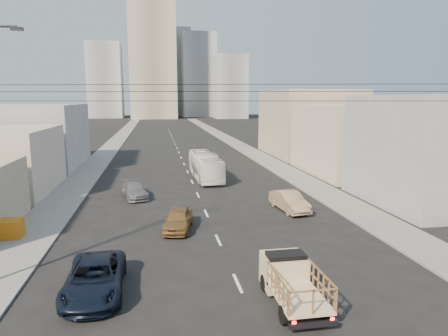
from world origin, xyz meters
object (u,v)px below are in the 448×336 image
object	(u,v)px
flatbed_pickup	(292,278)
city_bus	(205,166)
sedan_grey	(135,190)
crate_stack	(7,229)
navy_pickup	(95,278)
sedan_tan	(289,201)
sedan_brown	(178,219)

from	to	relation	value
flatbed_pickup	city_bus	distance (m)	27.72
sedan_grey	crate_stack	world-z (taller)	sedan_grey
navy_pickup	city_bus	size ratio (longest dim) A/B	0.53
city_bus	sedan_tan	distance (m)	14.76
sedan_brown	sedan_grey	world-z (taller)	sedan_brown
flatbed_pickup	crate_stack	xyz separation A→B (m)	(-14.93, 10.50, -0.40)
flatbed_pickup	sedan_brown	world-z (taller)	flatbed_pickup
sedan_brown	flatbed_pickup	bearing A→B (deg)	-56.48
navy_pickup	crate_stack	distance (m)	10.50
city_bus	sedan_brown	distance (m)	17.63
sedan_brown	sedan_tan	world-z (taller)	sedan_tan
sedan_brown	sedan_tan	xyz separation A→B (m)	(8.92, 3.26, 0.04)
flatbed_pickup	navy_pickup	distance (m)	8.76
sedan_brown	crate_stack	xyz separation A→B (m)	(-10.64, -0.06, -0.03)
sedan_tan	crate_stack	distance (m)	19.84
navy_pickup	sedan_tan	size ratio (longest dim) A/B	1.18
city_bus	sedan_grey	size ratio (longest dim) A/B	2.27
city_bus	sedan_grey	world-z (taller)	city_bus
navy_pickup	sedan_brown	distance (m)	9.34
sedan_brown	crate_stack	distance (m)	10.64
sedan_grey	navy_pickup	bearing A→B (deg)	-105.72
navy_pickup	city_bus	xyz separation A→B (m)	(8.17, 25.50, 0.68)
sedan_tan	sedan_grey	size ratio (longest dim) A/B	1.02
sedan_brown	crate_stack	bearing A→B (deg)	-168.23
city_bus	sedan_tan	size ratio (longest dim) A/B	2.23
flatbed_pickup	crate_stack	world-z (taller)	flatbed_pickup
city_bus	crate_stack	distance (m)	22.60
sedan_brown	navy_pickup	bearing A→B (deg)	-105.20
sedan_tan	sedan_grey	world-z (taller)	sedan_tan
sedan_tan	navy_pickup	bearing A→B (deg)	-145.71
city_bus	crate_stack	bearing A→B (deg)	-132.59
flatbed_pickup	crate_stack	bearing A→B (deg)	144.87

